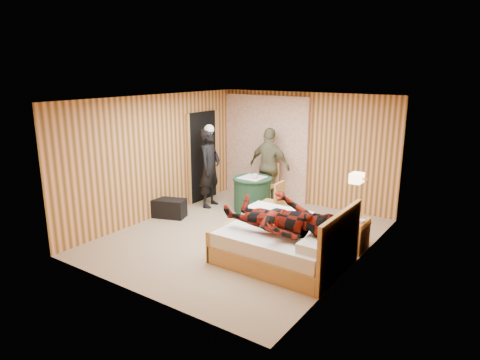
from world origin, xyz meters
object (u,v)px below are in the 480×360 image
Objects in this scene: bed at (284,244)px; round_table at (252,194)px; chair_far at (268,180)px; man_at_table at (269,166)px; wall_lamp at (357,178)px; nightstand at (354,234)px; chair_near at (274,200)px; woman_standing at (210,168)px; duffel_bag at (169,208)px; man_on_bed at (279,209)px.

round_table is at bearing 134.67° from bed.
chair_far is (-0.01, 0.67, 0.16)m from round_table.
man_at_table reaches higher than bed.
round_table is (-2.58, 0.90, -0.92)m from wall_lamp.
chair_near reaches higher than nightstand.
nightstand is 3.57m from woman_standing.
wall_lamp is at bearing -77.14° from nightstand.
bed is 2.09× the size of chair_far.
woman_standing is (0.24, 1.07, 0.68)m from duffel_bag.
woman_standing is at bearing 45.02° from man_at_table.
wall_lamp is 1.04m from nightstand.
nightstand is at bearing 61.03° from man_on_bed.
man_on_bed is at bearing 123.45° from man_at_table.
man_on_bed reaches higher than chair_near.
chair_far is 1.36m from woman_standing.
woman_standing reaches higher than nightstand.
man_at_table is (1.20, 2.03, 0.67)m from duffel_bag.
woman_standing is at bearing 172.48° from nightstand.
man_on_bed is (1.80, -2.03, 0.56)m from round_table.
wall_lamp is at bearing -13.37° from duffel_bag.
man_on_bed is at bearing 29.16° from chair_near.
round_table is 0.48× the size of woman_standing.
woman_standing reaches higher than bed.
nightstand is 0.32× the size of man_at_table.
chair_far is at bearing 123.84° from man_on_bed.
nightstand reaches higher than duffel_bag.
wall_lamp is 0.15× the size of man_at_table.
wall_lamp is 0.47× the size of nightstand.
chair_near is at bearing 122.12° from man_on_bed.
round_table is at bearing 90.06° from man_at_table.
chair_near reaches higher than duffel_bag.
man_on_bed is at bearing -124.40° from wall_lamp.
woman_standing is at bearing -140.37° from chair_far.
round_table is at bearing -122.79° from chair_near.
nightstand is at bearing 55.49° from bed.
man_at_table reaches higher than wall_lamp.
round_table is 0.96× the size of chair_near.
bed is at bearing -58.55° from chair_far.
man_at_table is (0.01, 0.04, 0.32)m from chair_far.
wall_lamp is at bearing 148.12° from man_at_table.
chair_far is at bearing 125.87° from bed.
chair_far is 1.05× the size of chair_near.
wall_lamp is 3.07m from man_at_table.
chair_far reaches higher than duffel_bag.
wall_lamp reaches higher than duffel_bag.
round_table is 2.77m from man_on_bed.
chair_near is at bearing 2.98° from duffel_bag.
wall_lamp is 1.97m from chair_near.
woman_standing reaches higher than duffel_bag.
man_at_table is 3.28m from man_on_bed.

